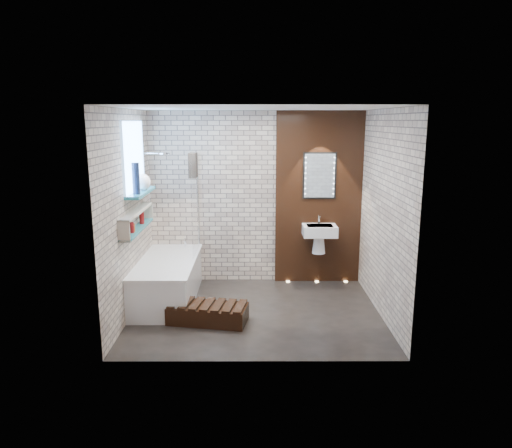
{
  "coord_description": "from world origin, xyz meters",
  "views": [
    {
      "loc": [
        -0.02,
        -5.85,
        2.46
      ],
      "look_at": [
        0.0,
        0.15,
        1.15
      ],
      "focal_mm": 33.51,
      "sensor_mm": 36.0,
      "label": 1
    }
  ],
  "objects_px": {
    "walnut_step": "(208,314)",
    "washbasin": "(319,234)",
    "bath_screen": "(195,204)",
    "bathtub": "(168,280)",
    "led_mirror": "(320,176)"
  },
  "relations": [
    {
      "from": "bathtub",
      "to": "led_mirror",
      "type": "xyz_separation_m",
      "value": [
        2.17,
        0.78,
        1.36
      ]
    },
    {
      "from": "walnut_step",
      "to": "led_mirror",
      "type": "bearing_deg",
      "value": 44.67
    },
    {
      "from": "bathtub",
      "to": "led_mirror",
      "type": "distance_m",
      "value": 2.68
    },
    {
      "from": "bath_screen",
      "to": "led_mirror",
      "type": "relative_size",
      "value": 2.0
    },
    {
      "from": "bathtub",
      "to": "bath_screen",
      "type": "height_order",
      "value": "bath_screen"
    },
    {
      "from": "bathtub",
      "to": "walnut_step",
      "type": "bearing_deg",
      "value": -50.2
    },
    {
      "from": "bath_screen",
      "to": "washbasin",
      "type": "height_order",
      "value": "bath_screen"
    },
    {
      "from": "walnut_step",
      "to": "washbasin",
      "type": "bearing_deg",
      "value": 41.56
    },
    {
      "from": "washbasin",
      "to": "led_mirror",
      "type": "height_order",
      "value": "led_mirror"
    },
    {
      "from": "bath_screen",
      "to": "washbasin",
      "type": "distance_m",
      "value": 1.89
    },
    {
      "from": "led_mirror",
      "to": "walnut_step",
      "type": "height_order",
      "value": "led_mirror"
    },
    {
      "from": "bath_screen",
      "to": "walnut_step",
      "type": "bearing_deg",
      "value": -77.22
    },
    {
      "from": "bath_screen",
      "to": "walnut_step",
      "type": "distance_m",
      "value": 1.69
    },
    {
      "from": "washbasin",
      "to": "led_mirror",
      "type": "relative_size",
      "value": 0.83
    },
    {
      "from": "washbasin",
      "to": "walnut_step",
      "type": "distance_m",
      "value": 2.18
    }
  ]
}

